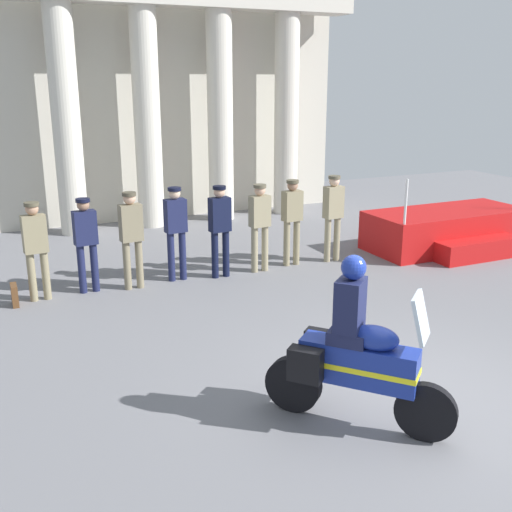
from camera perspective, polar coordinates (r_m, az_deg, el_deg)
ground_plane at (r=7.55m, az=14.99°, el=-12.85°), size 28.00×28.00×0.00m
colonnade_backdrop at (r=16.12m, az=-7.39°, el=14.92°), size 9.15×1.50×6.14m
reviewing_stand at (r=13.99m, az=17.60°, el=2.29°), size 3.56×2.03×1.74m
officer_in_row_0 at (r=10.68m, az=-19.98°, el=1.12°), size 0.40×0.25×1.68m
officer_in_row_1 at (r=10.83m, az=-15.68°, el=1.67°), size 0.40×0.25×1.67m
officer_in_row_2 at (r=10.81m, az=-11.61°, el=2.16°), size 0.40×0.25×1.74m
officer_in_row_3 at (r=11.15m, az=-7.53°, el=2.80°), size 0.40×0.25×1.74m
officer_in_row_4 at (r=11.25m, az=-3.40°, el=3.01°), size 0.40×0.25×1.73m
officer_in_row_5 at (r=11.58m, az=0.36°, el=3.33°), size 0.40×0.25×1.70m
officer_in_row_6 at (r=12.01m, az=3.40°, el=3.82°), size 0.40×0.25×1.72m
officer_in_row_7 at (r=12.36m, az=7.25°, el=4.18°), size 0.40×0.25×1.76m
motorcycle_with_rider at (r=6.58m, az=9.01°, el=-9.23°), size 1.47×1.65×1.90m
briefcase_on_ground at (r=10.79m, az=-21.69°, el=-3.42°), size 0.10×0.32×0.36m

